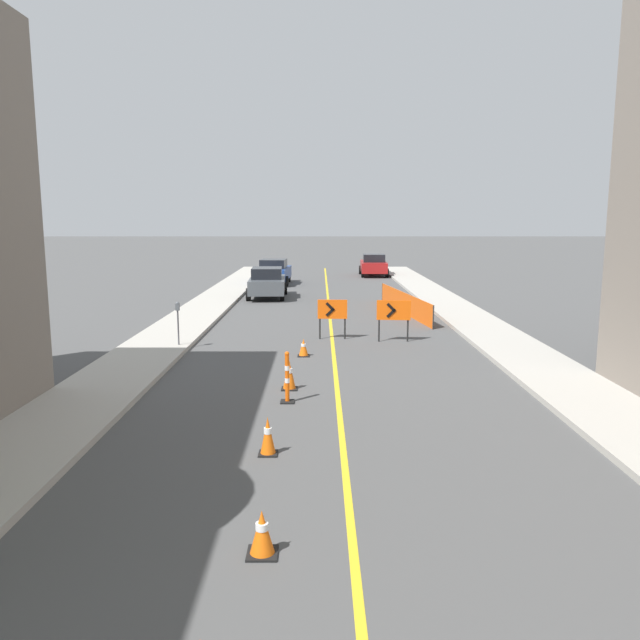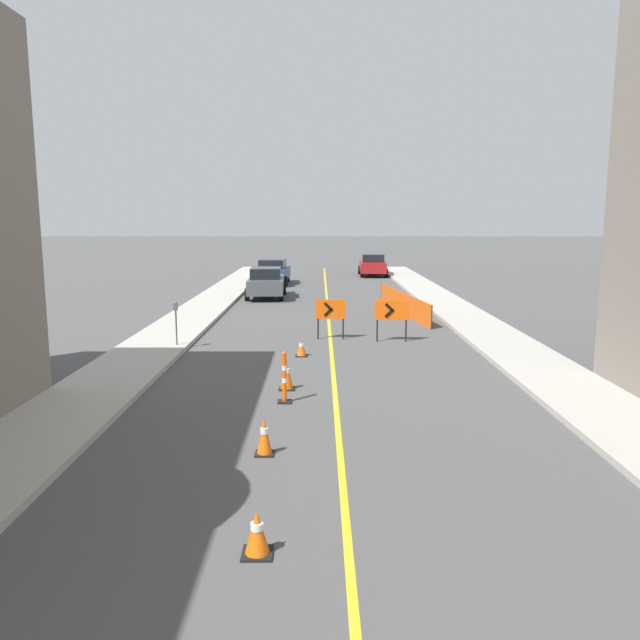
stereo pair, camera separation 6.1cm
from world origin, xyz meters
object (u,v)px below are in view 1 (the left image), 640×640
(traffic_cone_fourth, at_px, (266,436))
(parked_car_curb_near, at_px, (265,283))
(arrow_barricade_primary, at_px, (330,311))
(parked_car_curb_far, at_px, (371,265))
(traffic_cone_fifth, at_px, (287,375))
(arrow_barricade_secondary, at_px, (391,312))
(parking_meter_far_curb, at_px, (175,315))
(parked_car_curb_mid, at_px, (272,272))
(traffic_cone_farthest, at_px, (301,348))
(traffic_cone_third, at_px, (260,533))
(delineator_post_rear, at_px, (285,381))

(traffic_cone_fourth, xyz_separation_m, parked_car_curb_near, (-1.85, 22.05, 0.46))
(arrow_barricade_primary, distance_m, parked_car_curb_far, 24.28)
(traffic_cone_fifth, bearing_deg, traffic_cone_fourth, -92.30)
(arrow_barricade_primary, height_order, arrow_barricade_secondary, arrow_barricade_secondary)
(traffic_cone_fourth, distance_m, parked_car_curb_far, 35.04)
(parked_car_curb_near, relative_size, parking_meter_far_curb, 3.17)
(parked_car_curb_near, xyz_separation_m, parked_car_curb_far, (6.64, 12.66, 0.00))
(parked_car_curb_mid, bearing_deg, traffic_cone_farthest, -80.26)
(traffic_cone_fourth, height_order, traffic_cone_farthest, traffic_cone_fourth)
(traffic_cone_third, bearing_deg, traffic_cone_fifth, 90.24)
(delineator_post_rear, bearing_deg, arrow_barricade_secondary, 65.58)
(traffic_cone_fourth, relative_size, traffic_cone_farthest, 1.28)
(traffic_cone_fourth, relative_size, parked_car_curb_mid, 0.16)
(traffic_cone_third, relative_size, parked_car_curb_near, 0.13)
(traffic_cone_third, relative_size, parking_meter_far_curb, 0.42)
(parked_car_curb_near, bearing_deg, parking_meter_far_curb, -100.12)
(arrow_barricade_primary, bearing_deg, traffic_cone_fourth, -94.45)
(traffic_cone_fourth, bearing_deg, parking_meter_far_curb, 111.72)
(arrow_barricade_secondary, distance_m, parking_meter_far_curb, 7.08)
(traffic_cone_farthest, relative_size, parked_car_curb_near, 0.12)
(arrow_barricade_primary, xyz_separation_m, parked_car_curb_mid, (-3.34, 18.16, -0.17))
(traffic_cone_farthest, height_order, delineator_post_rear, delineator_post_rear)
(traffic_cone_fourth, distance_m, parking_meter_far_curb, 9.72)
(traffic_cone_fifth, relative_size, traffic_cone_farthest, 1.38)
(traffic_cone_fifth, height_order, delineator_post_rear, delineator_post_rear)
(traffic_cone_fourth, xyz_separation_m, arrow_barricade_secondary, (3.39, 10.22, 0.67))
(traffic_cone_fourth, bearing_deg, traffic_cone_farthest, 86.98)
(traffic_cone_fourth, bearing_deg, parked_car_curb_far, 82.13)
(traffic_cone_fifth, bearing_deg, parked_car_curb_near, 96.47)
(delineator_post_rear, height_order, parked_car_curb_near, parked_car_curb_near)
(traffic_cone_third, distance_m, traffic_cone_farthest, 11.26)
(parked_car_curb_near, distance_m, parking_meter_far_curb, 13.17)
(traffic_cone_third, xyz_separation_m, traffic_cone_fourth, (-0.20, 3.32, 0.05))
(traffic_cone_farthest, bearing_deg, delineator_post_rear, -92.87)
(traffic_cone_third, xyz_separation_m, traffic_cone_fifth, (-0.03, 7.56, 0.08))
(delineator_post_rear, bearing_deg, parked_car_curb_far, 81.68)
(traffic_cone_fourth, xyz_separation_m, delineator_post_rear, (0.18, 3.14, 0.17))
(arrow_barricade_secondary, relative_size, parked_car_curb_mid, 0.32)
(parking_meter_far_curb, bearing_deg, parked_car_curb_far, 71.94)
(parked_car_curb_mid, bearing_deg, parking_meter_far_curb, -91.43)
(traffic_cone_fifth, bearing_deg, traffic_cone_farthest, 86.15)
(traffic_cone_farthest, bearing_deg, arrow_barricade_secondary, 37.50)
(traffic_cone_fifth, bearing_deg, arrow_barricade_secondary, 61.68)
(traffic_cone_fifth, relative_size, arrow_barricade_secondary, 0.52)
(traffic_cone_fourth, distance_m, parked_car_curb_mid, 28.91)
(traffic_cone_farthest, xyz_separation_m, arrow_barricade_primary, (0.92, 2.74, 0.71))
(parking_meter_far_curb, bearing_deg, parked_car_curb_mid, 85.43)
(delineator_post_rear, relative_size, parked_car_curb_mid, 0.27)
(traffic_cone_fifth, height_order, parked_car_curb_mid, parked_car_curb_mid)
(parked_car_curb_near, distance_m, parked_car_curb_far, 14.29)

